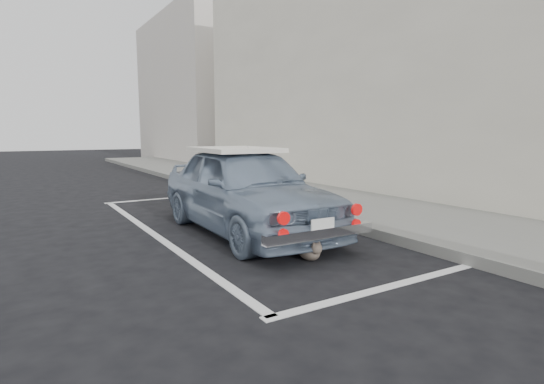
# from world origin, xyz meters

# --- Properties ---
(ground) EXTENTS (80.00, 80.00, 0.00)m
(ground) POSITION_xyz_m (0.00, 0.00, 0.00)
(ground) COLOR black
(ground) RESTS_ON ground
(sidewalk) EXTENTS (2.80, 40.00, 0.15)m
(sidewalk) POSITION_xyz_m (3.20, 2.00, 0.07)
(sidewalk) COLOR slate
(sidewalk) RESTS_ON ground
(shop_building) EXTENTS (3.50, 18.00, 7.00)m
(shop_building) POSITION_xyz_m (6.33, 4.00, 3.49)
(shop_building) COLOR beige
(shop_building) RESTS_ON ground
(building_far) EXTENTS (3.50, 10.00, 8.00)m
(building_far) POSITION_xyz_m (6.35, 20.00, 4.00)
(building_far) COLOR beige
(building_far) RESTS_ON ground
(pline_rear) EXTENTS (3.00, 0.12, 0.01)m
(pline_rear) POSITION_xyz_m (0.50, -0.50, 0.00)
(pline_rear) COLOR silver
(pline_rear) RESTS_ON ground
(pline_front) EXTENTS (3.00, 0.12, 0.01)m
(pline_front) POSITION_xyz_m (0.50, 6.50, 0.00)
(pline_front) COLOR silver
(pline_front) RESTS_ON ground
(pline_side) EXTENTS (0.12, 7.00, 0.01)m
(pline_side) POSITION_xyz_m (-0.90, 3.00, 0.00)
(pline_side) COLOR silver
(pline_side) RESTS_ON ground
(retro_coupe) EXTENTS (1.71, 4.06, 1.37)m
(retro_coupe) POSITION_xyz_m (0.41, 2.43, 0.69)
(retro_coupe) COLOR #778BA3
(retro_coupe) RESTS_ON ground
(cat) EXTENTS (0.26, 0.53, 0.28)m
(cat) POSITION_xyz_m (0.35, 0.66, 0.13)
(cat) COLOR #63594B
(cat) RESTS_ON ground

